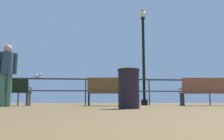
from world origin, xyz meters
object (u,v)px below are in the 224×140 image
at_px(bench_near_right, 206,90).
at_px(trash_bin, 129,89).
at_px(bench_near_left, 111,91).
at_px(person_by_bench, 6,71).
at_px(lamppost_center, 143,52).
at_px(bench_far_left, 3,91).
at_px(seagull_on_rail, 38,76).

xyz_separation_m(bench_near_right, trash_bin, (-3.32, -3.41, -0.16)).
bearing_deg(bench_near_left, person_by_bench, -157.07).
relative_size(lamppost_center, person_by_bench, 2.29).
relative_size(bench_near_left, bench_near_right, 0.88).
xyz_separation_m(bench_near_left, trash_bin, (0.03, -3.41, -0.12)).
height_order(person_by_bench, trash_bin, person_by_bench).
distance_m(bench_near_left, bench_near_right, 3.34).
bearing_deg(bench_far_left, lamppost_center, 12.80).
bearing_deg(bench_near_right, bench_far_left, 179.94).
bearing_deg(bench_near_left, bench_near_right, 0.03).
relative_size(person_by_bench, trash_bin, 2.26).
xyz_separation_m(bench_far_left, trash_bin, (3.50, -3.41, -0.11)).
height_order(bench_far_left, bench_near_right, bench_near_right).
relative_size(lamppost_center, trash_bin, 5.19).
distance_m(bench_far_left, bench_near_right, 6.81).
xyz_separation_m(lamppost_center, trash_bin, (-1.37, -4.52, -1.72)).
bearing_deg(bench_near_left, trash_bin, -89.54).
height_order(bench_far_left, person_by_bench, person_by_bench).
distance_m(bench_near_left, trash_bin, 3.41).
xyz_separation_m(person_by_bench, seagull_on_rail, (0.36, 2.17, 0.10)).
distance_m(bench_near_right, seagull_on_rail, 6.05).
relative_size(bench_far_left, lamppost_center, 0.42).
relative_size(bench_far_left, trash_bin, 2.20).
relative_size(lamppost_center, seagull_on_rail, 10.07).
height_order(bench_near_left, seagull_on_rail, seagull_on_rail).
xyz_separation_m(bench_near_left, bench_near_right, (3.34, 0.00, 0.03)).
height_order(bench_far_left, bench_near_left, bench_near_left).
xyz_separation_m(bench_far_left, bench_near_right, (6.81, -0.01, 0.04)).
bearing_deg(person_by_bench, bench_near_left, 22.93).
height_order(bench_near_left, bench_near_right, bench_near_right).
relative_size(bench_near_left, trash_bin, 2.10).
xyz_separation_m(lamppost_center, seagull_on_rail, (-4.01, -0.20, -1.02)).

